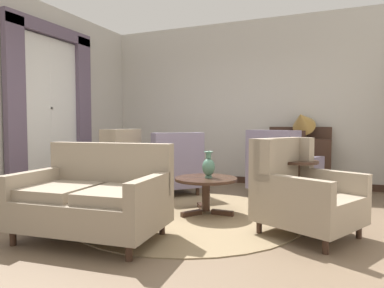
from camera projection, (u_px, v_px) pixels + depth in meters
name	position (u px, v px, depth m)	size (l,w,h in m)	color
ground	(177.00, 222.00, 3.96)	(8.37, 8.37, 0.00)	brown
wall_back	(243.00, 103.00, 6.63)	(5.66, 0.08, 3.08)	#BCB7AD
wall_left	(50.00, 99.00, 5.76)	(0.08, 4.19, 3.08)	#BCB7AD
baseboard_back	(242.00, 180.00, 6.66)	(5.50, 0.03, 0.12)	#382319
area_rug	(187.00, 216.00, 4.23)	(2.77, 2.77, 0.01)	#847051
window_with_curtains	(52.00, 99.00, 5.67)	(0.12, 1.78, 2.57)	silver
coffee_table	(206.00, 185.00, 4.31)	(0.78, 0.78, 0.46)	#382319
porcelain_vase	(209.00, 166.00, 4.29)	(0.16, 0.16, 0.33)	#4C7A66
settee	(94.00, 199.00, 3.38)	(1.46, 0.98, 0.93)	gray
armchair_foreground_right	(174.00, 168.00, 5.51)	(1.11, 1.11, 1.00)	slate
armchair_near_sideboard	(301.00, 194.00, 3.51)	(1.15, 1.11, 0.97)	gray
armchair_near_window	(281.00, 170.00, 5.23)	(1.13, 1.15, 1.04)	slate
armchair_beside_settee	(108.00, 171.00, 5.07)	(0.93, 0.79, 1.06)	gray
side_table	(297.00, 186.00, 3.89)	(0.46, 0.46, 0.71)	#382319
sideboard	(298.00, 160.00, 6.00)	(1.06, 0.34, 1.08)	#382319
gramophone	(302.00, 122.00, 5.86)	(0.46, 0.56, 0.57)	#382319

